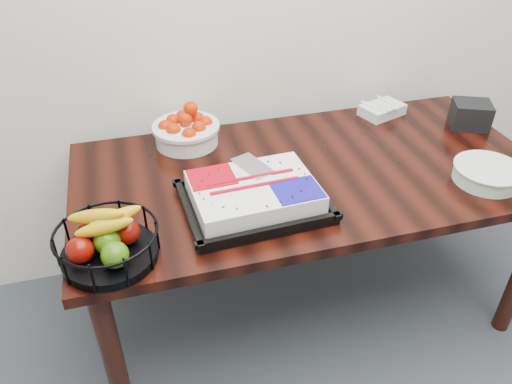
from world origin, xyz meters
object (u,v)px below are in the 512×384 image
object	(u,v)px
table	(309,187)
napkin_box	(471,115)
tangerine_bowl	(186,127)
plate_stack	(487,174)
cake_tray	(254,195)
fruit_basket	(107,241)

from	to	relation	value
table	napkin_box	size ratio (longest dim) A/B	11.52
tangerine_bowl	plate_stack	size ratio (longest dim) A/B	1.11
cake_tray	napkin_box	distance (m)	1.12
fruit_basket	plate_stack	bearing A→B (deg)	2.48
tangerine_bowl	fruit_basket	xyz separation A→B (m)	(-0.34, -0.64, -0.01)
table	plate_stack	distance (m)	0.66
tangerine_bowl	napkin_box	size ratio (longest dim) A/B	1.77
tangerine_bowl	plate_stack	bearing A→B (deg)	-29.42
fruit_basket	table	bearing A→B (deg)	22.24
table	fruit_basket	xyz separation A→B (m)	(-0.76, -0.31, 0.15)
cake_tray	fruit_basket	size ratio (longest dim) A/B	1.61
table	fruit_basket	bearing A→B (deg)	-157.76
cake_tray	plate_stack	xyz separation A→B (m)	(0.87, -0.08, -0.01)
fruit_basket	plate_stack	distance (m)	1.36
tangerine_bowl	plate_stack	world-z (taller)	tangerine_bowl
fruit_basket	plate_stack	size ratio (longest dim) A/B	1.24
tangerine_bowl	cake_tray	bearing A→B (deg)	-73.04
plate_stack	napkin_box	world-z (taller)	napkin_box
cake_tray	napkin_box	xyz separation A→B (m)	(1.07, 0.32, 0.01)
tangerine_bowl	plate_stack	xyz separation A→B (m)	(1.03, -0.58, -0.05)
cake_tray	plate_stack	bearing A→B (deg)	-5.22
plate_stack	table	bearing A→B (deg)	157.20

